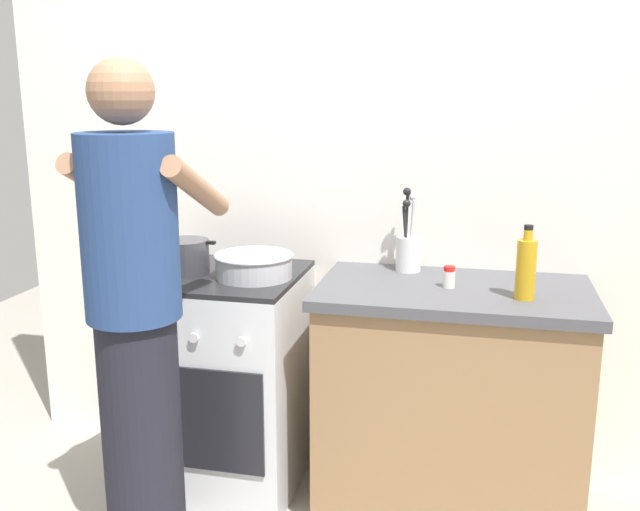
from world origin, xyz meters
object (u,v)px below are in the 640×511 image
(mixing_bowl, at_px, (254,265))
(utensil_crock, at_px, (408,249))
(stove_range, at_px, (227,380))
(oil_bottle, at_px, (526,268))
(pot, at_px, (186,257))
(spice_bottle, at_px, (449,277))
(person, at_px, (136,328))

(mixing_bowl, relative_size, utensil_crock, 0.92)
(stove_range, height_order, oil_bottle, oil_bottle)
(stove_range, relative_size, pot, 3.61)
(stove_range, height_order, utensil_crock, utensil_crock)
(stove_range, height_order, spice_bottle, spice_bottle)
(utensil_crock, relative_size, oil_bottle, 1.29)
(utensil_crock, bearing_deg, person, -134.82)
(utensil_crock, distance_m, person, 1.12)
(stove_range, relative_size, mixing_bowl, 2.92)
(stove_range, xyz_separation_m, mixing_bowl, (0.14, -0.03, 0.50))
(stove_range, relative_size, utensil_crock, 2.69)
(pot, relative_size, mixing_bowl, 0.81)
(utensil_crock, bearing_deg, pot, -164.05)
(pot, bearing_deg, utensil_crock, 15.95)
(stove_range, bearing_deg, pot, -166.25)
(pot, bearing_deg, person, -83.30)
(spice_bottle, height_order, oil_bottle, oil_bottle)
(stove_range, bearing_deg, person, -97.45)
(stove_range, distance_m, pot, 0.54)
(pot, xyz_separation_m, mixing_bowl, (0.28, 0.00, -0.02))
(utensil_crock, xyz_separation_m, spice_bottle, (0.17, -0.22, -0.05))
(pot, distance_m, oil_bottle, 1.28)
(person, bearing_deg, pot, 96.70)
(mixing_bowl, bearing_deg, person, -111.52)
(stove_range, height_order, mixing_bowl, mixing_bowl)
(spice_bottle, relative_size, person, 0.05)
(pot, xyz_separation_m, person, (0.06, -0.55, -0.11))
(pot, height_order, utensil_crock, utensil_crock)
(oil_bottle, bearing_deg, utensil_crock, 144.96)
(spice_bottle, distance_m, oil_bottle, 0.29)
(spice_bottle, bearing_deg, pot, -178.51)
(pot, relative_size, person, 0.15)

